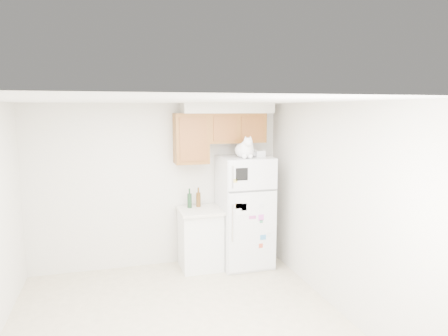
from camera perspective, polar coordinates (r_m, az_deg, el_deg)
name	(u,v)px	position (r m, az deg, el deg)	size (l,w,h in m)	color
ground_plane	(181,331)	(4.77, -6.10, -22.12)	(3.80, 4.00, 0.01)	beige
room_shell	(186,177)	(4.43, -5.43, -1.25)	(3.84, 4.04, 2.52)	beige
refrigerator	(245,211)	(6.19, 2.99, -6.21)	(0.76, 0.78, 1.70)	silver
base_counter	(200,238)	(6.19, -3.41, -9.97)	(0.64, 0.64, 0.92)	white
cat	(245,149)	(5.87, 3.05, 2.68)	(0.33, 0.48, 0.34)	white
storage_box_back	(249,153)	(6.15, 3.65, 2.22)	(0.18, 0.13, 0.10)	white
storage_box_front	(260,154)	(6.04, 5.10, 2.04)	(0.15, 0.11, 0.09)	white
bottle_green	(190,198)	(6.11, -4.95, -4.31)	(0.07, 0.07, 0.30)	#19381E
bottle_amber	(198,197)	(6.16, -3.68, -4.17)	(0.07, 0.07, 0.30)	#593814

